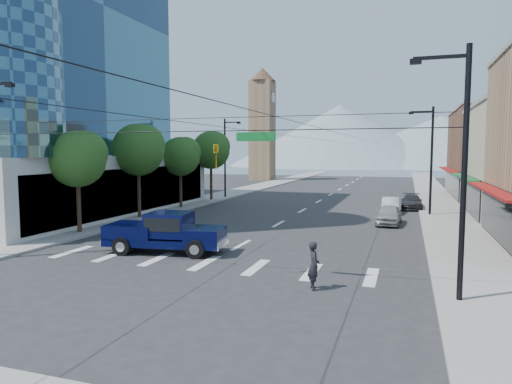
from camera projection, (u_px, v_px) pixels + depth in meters
ground at (195, 271)px, 20.47m from camera, size 160.00×160.00×0.00m
sidewalk_left at (245, 190)px, 62.04m from camera, size 4.00×120.00×0.15m
sidewalk_right at (434, 195)px, 54.50m from camera, size 4.00×120.00×0.15m
shop_far at (511, 154)px, 51.54m from camera, size 12.00×18.00×10.00m
clock_tower at (262, 122)px, 83.29m from camera, size 4.80×4.80×20.40m
mountain_left at (339, 135)px, 165.96m from camera, size 80.00×80.00×22.00m
mountain_right at (440, 141)px, 164.60m from camera, size 90.00×90.00×18.00m
tree_near at (80, 157)px, 29.26m from camera, size 3.65×3.64×6.71m
tree_midnear at (140, 148)px, 35.82m from camera, size 4.09×4.09×7.52m
tree_midfar at (182, 155)px, 42.49m from camera, size 3.65×3.64×6.71m
tree_far at (212, 149)px, 49.05m from camera, size 4.09×4.09×7.52m
signal_rig at (187, 169)px, 19.04m from camera, size 21.80×0.20×9.00m
lamp_pole_nw at (226, 155)px, 51.73m from camera, size 2.00×0.25×9.00m
lamp_pole_ne at (430, 156)px, 37.47m from camera, size 2.00×0.25×9.00m
pickup_truck at (165, 232)px, 24.19m from camera, size 6.60×3.16×2.15m
pedestrian at (314, 265)px, 17.73m from camera, size 0.69×0.82×1.90m
parked_car_near at (389, 215)px, 33.45m from camera, size 1.89×4.26×1.43m
parked_car_mid at (390, 205)px, 39.75m from camera, size 1.53×4.11×1.34m
parked_car_far at (412, 202)px, 42.43m from camera, size 1.93×4.62×1.33m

